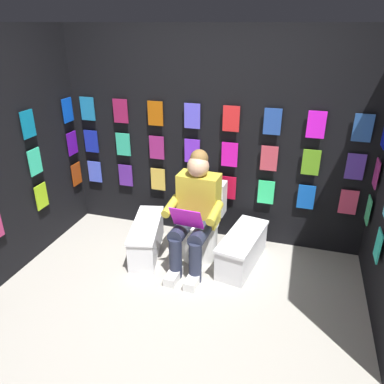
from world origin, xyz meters
The scene contains 7 objects.
ground_plane centered at (0.00, 0.00, 0.00)m, with size 30.00×30.00×0.00m, color #9E998E.
display_wall_back centered at (0.00, -1.68, 1.13)m, with size 3.38×0.14×2.27m.
display_wall_right centered at (1.69, -0.82, 1.13)m, with size 0.14×1.63×2.27m.
toilet centered at (-0.02, -1.21, 0.33)m, with size 0.41×0.56×0.77m.
person_reading centered at (-0.01, -0.99, 0.60)m, with size 0.54×0.70×1.19m.
comic_longbox_near centered at (-0.47, -1.12, 0.17)m, with size 0.44×0.83×0.35m.
comic_longbox_far centered at (0.55, -1.04, 0.18)m, with size 0.46×0.86×0.35m.
Camera 1 is at (-0.90, 2.06, 2.26)m, focal length 34.69 mm.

